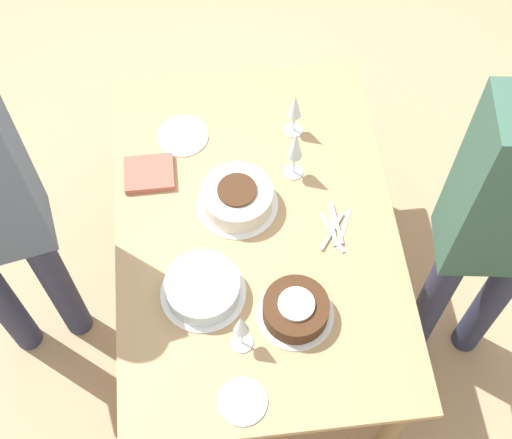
{
  "coord_description": "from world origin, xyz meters",
  "views": [
    {
      "loc": [
        -1.24,
        0.14,
        2.92
      ],
      "look_at": [
        0.0,
        0.0,
        0.8
      ],
      "focal_mm": 50.0,
      "sensor_mm": 36.0,
      "label": 1
    }
  ],
  "objects_px": {
    "cake_center_white": "(237,198)",
    "cake_back_decorated": "(203,288)",
    "wine_glass_near": "(295,147)",
    "wine_glass_extra": "(241,326)",
    "cake_front_chocolate": "(296,310)",
    "wine_glass_far": "(295,108)"
  },
  "relations": [
    {
      "from": "wine_glass_far",
      "to": "cake_back_decorated",
      "type": "bearing_deg",
      "value": 148.53
    },
    {
      "from": "wine_glass_extra",
      "to": "cake_back_decorated",
      "type": "bearing_deg",
      "value": 30.35
    },
    {
      "from": "cake_center_white",
      "to": "wine_glass_near",
      "type": "height_order",
      "value": "wine_glass_near"
    },
    {
      "from": "cake_center_white",
      "to": "cake_back_decorated",
      "type": "xyz_separation_m",
      "value": [
        -0.33,
        0.15,
        -0.01
      ]
    },
    {
      "from": "cake_center_white",
      "to": "wine_glass_extra",
      "type": "xyz_separation_m",
      "value": [
        -0.52,
        0.04,
        0.1
      ]
    },
    {
      "from": "cake_front_chocolate",
      "to": "wine_glass_extra",
      "type": "xyz_separation_m",
      "value": [
        -0.08,
        0.18,
        0.1
      ]
    },
    {
      "from": "cake_back_decorated",
      "to": "wine_glass_near",
      "type": "xyz_separation_m",
      "value": [
        0.45,
        -0.36,
        0.12
      ]
    },
    {
      "from": "cake_center_white",
      "to": "wine_glass_extra",
      "type": "distance_m",
      "value": 0.53
    },
    {
      "from": "wine_glass_near",
      "to": "cake_front_chocolate",
      "type": "bearing_deg",
      "value": 172.69
    },
    {
      "from": "cake_back_decorated",
      "to": "wine_glass_far",
      "type": "xyz_separation_m",
      "value": [
        0.64,
        -0.39,
        0.09
      ]
    },
    {
      "from": "cake_front_chocolate",
      "to": "cake_back_decorated",
      "type": "distance_m",
      "value": 0.31
    },
    {
      "from": "cake_back_decorated",
      "to": "wine_glass_far",
      "type": "relative_size",
      "value": 1.43
    },
    {
      "from": "wine_glass_near",
      "to": "wine_glass_extra",
      "type": "height_order",
      "value": "wine_glass_near"
    },
    {
      "from": "wine_glass_extra",
      "to": "cake_center_white",
      "type": "bearing_deg",
      "value": -4.14
    },
    {
      "from": "wine_glass_near",
      "to": "wine_glass_extra",
      "type": "distance_m",
      "value": 0.68
    },
    {
      "from": "cake_back_decorated",
      "to": "wine_glass_near",
      "type": "distance_m",
      "value": 0.59
    },
    {
      "from": "wine_glass_far",
      "to": "wine_glass_extra",
      "type": "height_order",
      "value": "wine_glass_extra"
    },
    {
      "from": "wine_glass_near",
      "to": "wine_glass_extra",
      "type": "bearing_deg",
      "value": 158.15
    },
    {
      "from": "cake_back_decorated",
      "to": "wine_glass_extra",
      "type": "xyz_separation_m",
      "value": [
        -0.19,
        -0.11,
        0.1
      ]
    },
    {
      "from": "cake_back_decorated",
      "to": "wine_glass_extra",
      "type": "height_order",
      "value": "wine_glass_extra"
    },
    {
      "from": "cake_back_decorated",
      "to": "wine_glass_extra",
      "type": "bearing_deg",
      "value": -149.65
    },
    {
      "from": "wine_glass_far",
      "to": "cake_center_white",
      "type": "bearing_deg",
      "value": 141.59
    }
  ]
}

